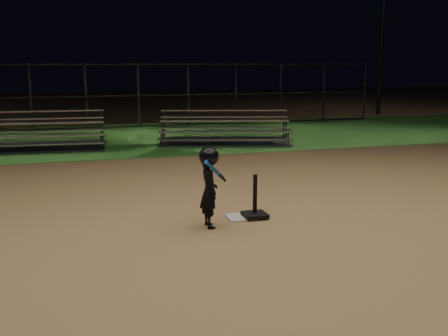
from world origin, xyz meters
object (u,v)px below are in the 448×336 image
child_batter (209,185)px  bleacher_right (225,136)px  home_plate (241,217)px  light_pole_right (384,10)px  bleacher_left (29,141)px  batting_tee (255,209)px

child_batter → bleacher_right: size_ratio=0.28×
home_plate → bleacher_right: bearing=75.6°
light_pole_right → bleacher_right: bearing=-145.3°
bleacher_right → home_plate: bearing=-89.6°
bleacher_left → child_batter: bearing=-65.5°
child_batter → bleacher_left: 9.47m
home_plate → batting_tee: (0.22, -0.07, 0.14)m
home_plate → light_pole_right: (12.00, 14.94, 4.93)m
light_pole_right → child_batter: bearing=-129.6°
home_plate → bleacher_right: 8.35m
bleacher_left → light_pole_right: 17.72m
child_batter → batting_tee: bearing=-75.0°
batting_tee → bleacher_right: bearing=77.1°
bleacher_right → light_pole_right: 12.96m
home_plate → child_batter: child_batter is taller
home_plate → child_batter: bearing=-152.2°
bleacher_left → light_pole_right: size_ratio=0.55×
child_batter → bleacher_left: bearing=17.7°
home_plate → batting_tee: bearing=-16.9°
light_pole_right → home_plate: bearing=-128.8°
batting_tee → bleacher_right: size_ratio=0.16×
home_plate → bleacher_left: bleacher_left is taller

